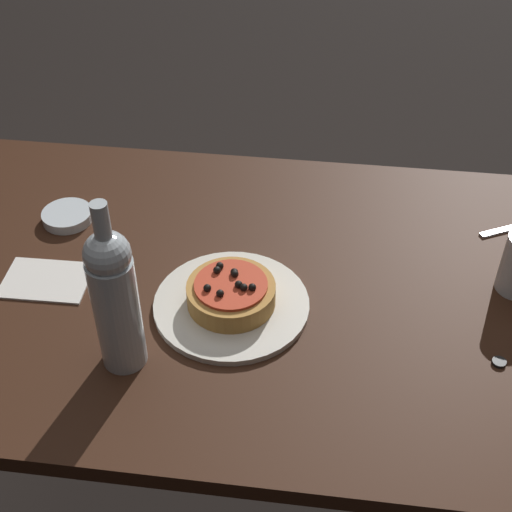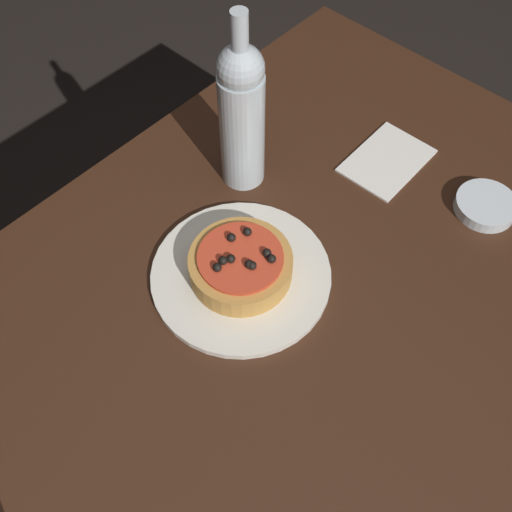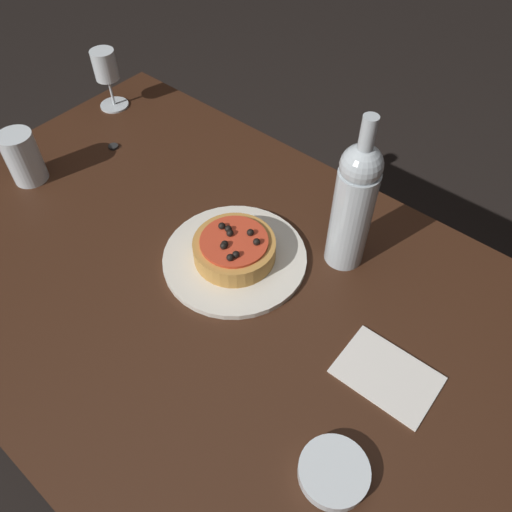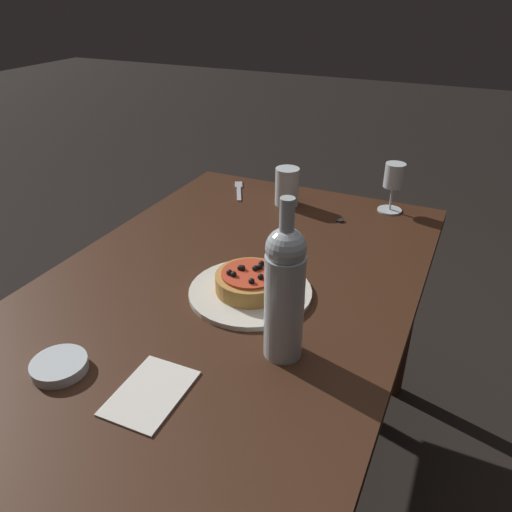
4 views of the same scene
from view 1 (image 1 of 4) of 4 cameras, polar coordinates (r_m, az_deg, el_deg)
name	(u,v)px [view 1 (image 1 of 4)]	position (r m, az deg, el deg)	size (l,w,h in m)	color
ground_plane	(248,490)	(1.92, -0.65, -18.22)	(14.00, 14.00, 0.00)	black
dining_table	(245,315)	(1.41, -0.85, -4.70)	(1.33, 0.86, 0.73)	#381E11
dinner_plate	(231,304)	(1.30, -1.98, -3.90)	(0.28, 0.28, 0.01)	silver
pizza	(231,293)	(1.28, -2.01, -2.97)	(0.16, 0.16, 0.06)	#BC843D
wine_bottle	(115,298)	(1.13, -11.23, -3.28)	(0.07, 0.07, 0.32)	#B2BCC1
side_bowl	(67,216)	(1.54, -14.86, 3.11)	(0.10, 0.10, 0.02)	silver
paper_napkin	(46,280)	(1.41, -16.42, -1.86)	(0.16, 0.12, 0.00)	silver
bottle_cap	(499,362)	(1.27, 18.87, -8.04)	(0.02, 0.02, 0.01)	black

